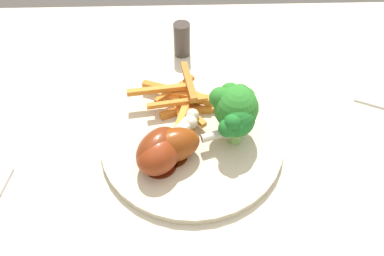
% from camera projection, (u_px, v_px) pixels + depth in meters
% --- Properties ---
extents(dining_table, '(0.94, 0.67, 0.75)m').
position_uv_depth(dining_table, '(224.00, 165.00, 0.67)').
color(dining_table, beige).
rests_on(dining_table, ground_plane).
extents(dinner_plate, '(0.27, 0.27, 0.01)m').
position_uv_depth(dinner_plate, '(192.00, 139.00, 0.53)').
color(dinner_plate, beige).
rests_on(dinner_plate, dining_table).
extents(broccoli_floret_front, '(0.05, 0.06, 0.07)m').
position_uv_depth(broccoli_floret_front, '(236.00, 119.00, 0.48)').
color(broccoli_floret_front, '#7EB45C').
rests_on(broccoli_floret_front, dinner_plate).
extents(broccoli_floret_middle, '(0.07, 0.07, 0.08)m').
position_uv_depth(broccoli_floret_middle, '(236.00, 105.00, 0.49)').
color(broccoli_floret_middle, '#7AB147').
rests_on(broccoli_floret_middle, dinner_plate).
extents(carrot_fries_pile, '(0.17, 0.16, 0.04)m').
position_uv_depth(carrot_fries_pile, '(182.00, 101.00, 0.55)').
color(carrot_fries_pile, orange).
rests_on(carrot_fries_pile, dinner_plate).
extents(chicken_drumstick_near, '(0.10, 0.12, 0.05)m').
position_uv_depth(chicken_drumstick_near, '(160.00, 146.00, 0.48)').
color(chicken_drumstick_near, '#531A0A').
rests_on(chicken_drumstick_near, dinner_plate).
extents(chicken_drumstick_far, '(0.13, 0.07, 0.05)m').
position_uv_depth(chicken_drumstick_far, '(176.00, 145.00, 0.48)').
color(chicken_drumstick_far, '#5F2109').
rests_on(chicken_drumstick_far, dinner_plate).
extents(chicken_drumstick_extra, '(0.10, 0.11, 0.05)m').
position_uv_depth(chicken_drumstick_extra, '(161.00, 152.00, 0.47)').
color(chicken_drumstick_extra, '#631D0C').
rests_on(chicken_drumstick_extra, dinner_plate).
extents(pepper_shaker, '(0.03, 0.03, 0.06)m').
position_uv_depth(pepper_shaker, '(182.00, 39.00, 0.65)').
color(pepper_shaker, '#423833').
rests_on(pepper_shaker, dining_table).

